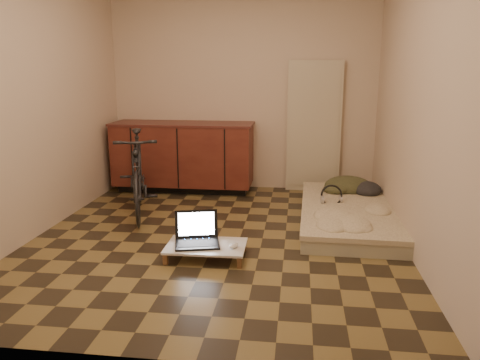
# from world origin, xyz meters

# --- Properties ---
(room_shell) EXTENTS (3.50, 4.00, 2.60)m
(room_shell) POSITION_xyz_m (0.00, 0.00, 1.30)
(room_shell) COLOR brown
(room_shell) RESTS_ON ground
(cabinets) EXTENTS (1.84, 0.62, 0.91)m
(cabinets) POSITION_xyz_m (-0.75, 1.70, 0.47)
(cabinets) COLOR black
(cabinets) RESTS_ON ground
(appliance_panel) EXTENTS (0.70, 0.10, 1.70)m
(appliance_panel) POSITION_xyz_m (0.95, 1.94, 0.85)
(appliance_panel) COLOR beige
(appliance_panel) RESTS_ON ground
(bicycle) EXTENTS (0.93, 1.66, 1.03)m
(bicycle) POSITION_xyz_m (-1.00, 0.62, 0.51)
(bicycle) COLOR black
(bicycle) RESTS_ON ground
(futon) EXTENTS (1.02, 2.05, 0.17)m
(futon) POSITION_xyz_m (1.30, 0.63, 0.09)
(futon) COLOR #AAA488
(futon) RESTS_ON ground
(clothing_pile) EXTENTS (0.61, 0.51, 0.24)m
(clothing_pile) POSITION_xyz_m (1.41, 1.29, 0.29)
(clothing_pile) COLOR #383A22
(clothing_pile) RESTS_ON futon
(headphones) EXTENTS (0.28, 0.27, 0.17)m
(headphones) POSITION_xyz_m (1.13, 0.74, 0.26)
(headphones) COLOR black
(headphones) RESTS_ON futon
(lap_desk) EXTENTS (0.69, 0.45, 0.11)m
(lap_desk) POSITION_xyz_m (-0.01, -0.52, 0.10)
(lap_desk) COLOR brown
(lap_desk) RESTS_ON ground
(laptop) EXTENTS (0.45, 0.42, 0.26)m
(laptop) POSITION_xyz_m (-0.10, -0.48, 0.17)
(laptop) COLOR black
(laptop) RESTS_ON lap_desk
(mouse) EXTENTS (0.10, 0.13, 0.04)m
(mouse) POSITION_xyz_m (0.23, -0.55, 0.13)
(mouse) COLOR silver
(mouse) RESTS_ON lap_desk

